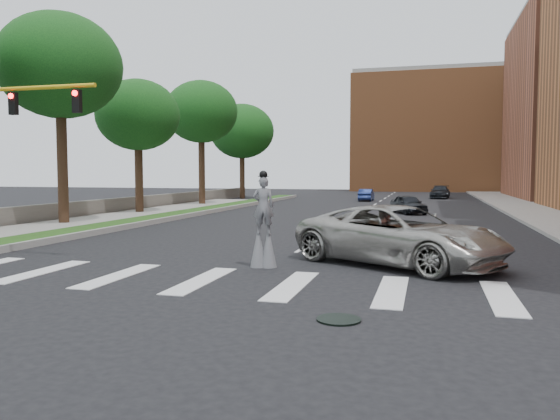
% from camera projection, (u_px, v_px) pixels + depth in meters
% --- Properties ---
extents(ground_plane, '(160.00, 160.00, 0.00)m').
position_uv_depth(ground_plane, '(233.00, 291.00, 13.67)').
color(ground_plane, black).
rests_on(ground_plane, ground).
extents(grass_median, '(2.00, 60.00, 0.25)m').
position_uv_depth(grass_median, '(173.00, 215.00, 35.93)').
color(grass_median, '#1D4313').
rests_on(grass_median, ground).
extents(median_curb, '(0.20, 60.00, 0.28)m').
position_uv_depth(median_curb, '(188.00, 215.00, 35.65)').
color(median_curb, gray).
rests_on(median_curb, ground).
extents(sidewalk_left, '(4.00, 60.00, 0.18)m').
position_uv_depth(sidewalk_left, '(28.00, 230.00, 27.09)').
color(sidewalk_left, gray).
rests_on(sidewalk_left, ground).
extents(sidewalk_right, '(5.00, 90.00, 0.18)m').
position_uv_depth(sidewalk_right, '(555.00, 218.00, 34.46)').
color(sidewalk_right, gray).
rests_on(sidewalk_right, ground).
extents(stone_wall, '(0.50, 56.00, 1.10)m').
position_uv_depth(stone_wall, '(116.00, 206.00, 39.26)').
color(stone_wall, '#5C564F').
rests_on(stone_wall, ground).
extents(manhole, '(0.90, 0.90, 0.04)m').
position_uv_depth(manhole, '(339.00, 319.00, 10.96)').
color(manhole, black).
rests_on(manhole, ground).
extents(building_backdrop, '(26.00, 14.00, 18.00)m').
position_uv_depth(building_backdrop, '(438.00, 134.00, 86.56)').
color(building_backdrop, '#AD6336').
rests_on(building_backdrop, ground).
extents(stilt_performer, '(0.84, 0.57, 3.03)m').
position_uv_depth(stilt_performer, '(263.00, 229.00, 17.03)').
color(stilt_performer, '#321F14').
rests_on(stilt_performer, ground).
extents(suv_crossing, '(7.55, 6.21, 1.91)m').
position_uv_depth(suv_crossing, '(400.00, 235.00, 17.44)').
color(suv_crossing, '#A4A29B').
rests_on(suv_crossing, ground).
extents(car_near, '(3.10, 4.28, 1.36)m').
position_uv_depth(car_near, '(408.00, 204.00, 38.98)').
color(car_near, black).
rests_on(car_near, ground).
extents(car_mid, '(1.31, 3.76, 1.24)m').
position_uv_depth(car_mid, '(366.00, 195.00, 56.05)').
color(car_mid, navy).
rests_on(car_mid, ground).
extents(car_far, '(2.42, 5.13, 1.45)m').
position_uv_depth(car_far, '(440.00, 192.00, 61.52)').
color(car_far, black).
rests_on(car_far, ground).
extents(tree_2, '(6.71, 6.71, 11.63)m').
position_uv_depth(tree_2, '(60.00, 67.00, 29.75)').
color(tree_2, '#321F14').
rests_on(tree_2, ground).
extents(tree_3, '(5.83, 5.83, 9.44)m').
position_uv_depth(tree_3, '(138.00, 116.00, 38.07)').
color(tree_3, '#321F14').
rests_on(tree_3, ground).
extents(tree_4, '(6.40, 6.40, 10.98)m').
position_uv_depth(tree_4, '(201.00, 112.00, 47.80)').
color(tree_4, '#321F14').
rests_on(tree_4, ground).
extents(tree_5, '(7.13, 7.13, 10.55)m').
position_uv_depth(tree_5, '(242.00, 131.00, 60.78)').
color(tree_5, '#321F14').
rests_on(tree_5, ground).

